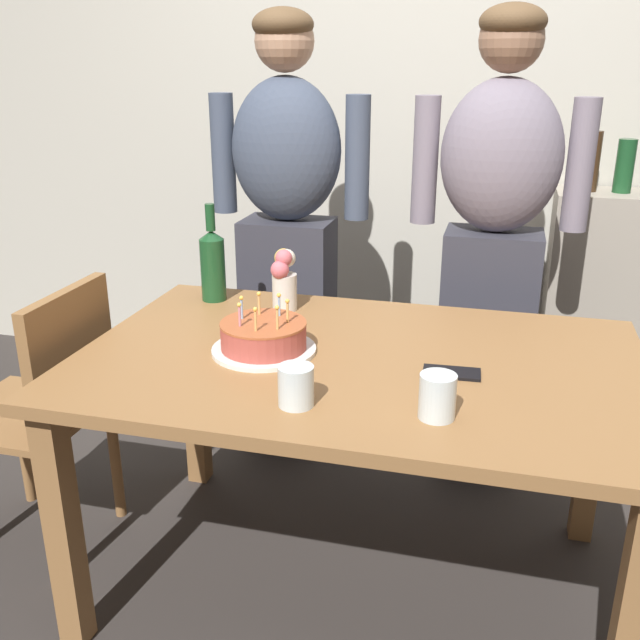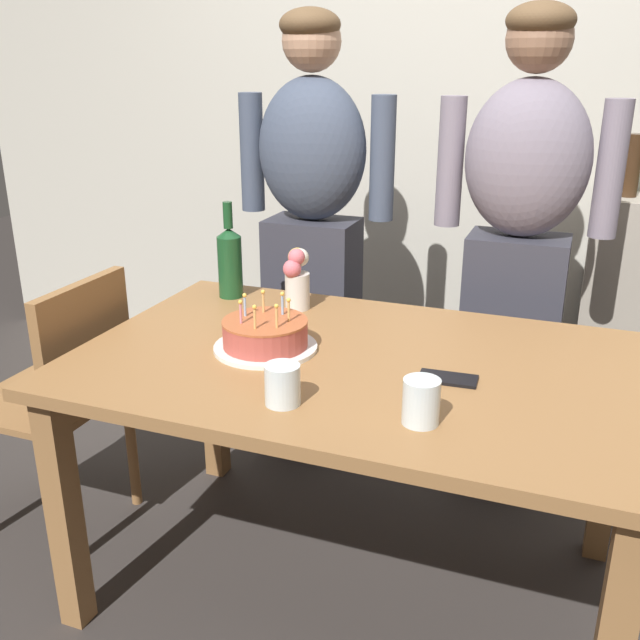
# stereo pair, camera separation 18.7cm
# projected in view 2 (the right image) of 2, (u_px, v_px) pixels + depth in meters

# --- Properties ---
(ground_plane) EXTENTS (10.00, 10.00, 0.00)m
(ground_plane) POSITION_uv_depth(u_px,v_px,m) (353.00, 583.00, 2.13)
(ground_plane) COLOR #332D2B
(back_wall) EXTENTS (5.20, 0.10, 2.60)m
(back_wall) POSITION_uv_depth(u_px,v_px,m) (470.00, 107.00, 3.05)
(back_wall) COLOR beige
(back_wall) RESTS_ON ground_plane
(dining_table) EXTENTS (1.50, 0.96, 0.74)m
(dining_table) POSITION_uv_depth(u_px,v_px,m) (357.00, 391.00, 1.91)
(dining_table) COLOR olive
(dining_table) RESTS_ON ground_plane
(birthday_cake) EXTENTS (0.28, 0.28, 0.15)m
(birthday_cake) POSITION_uv_depth(u_px,v_px,m) (265.00, 336.00, 1.92)
(birthday_cake) COLOR white
(birthday_cake) RESTS_ON dining_table
(water_glass_near) EXTENTS (0.08, 0.08, 0.10)m
(water_glass_near) POSITION_uv_depth(u_px,v_px,m) (283.00, 384.00, 1.62)
(water_glass_near) COLOR silver
(water_glass_near) RESTS_ON dining_table
(water_glass_far) EXTENTS (0.08, 0.08, 0.10)m
(water_glass_far) POSITION_uv_depth(u_px,v_px,m) (421.00, 402.00, 1.53)
(water_glass_far) COLOR silver
(water_glass_far) RESTS_ON dining_table
(wine_bottle) EXTENTS (0.08, 0.08, 0.32)m
(wine_bottle) POSITION_uv_depth(u_px,v_px,m) (230.00, 260.00, 2.33)
(wine_bottle) COLOR #194723
(wine_bottle) RESTS_ON dining_table
(cell_phone) EXTENTS (0.15, 0.08, 0.01)m
(cell_phone) POSITION_uv_depth(u_px,v_px,m) (448.00, 378.00, 1.75)
(cell_phone) COLOR black
(cell_phone) RESTS_ON dining_table
(flower_vase) EXTENTS (0.08, 0.10, 0.20)m
(flower_vase) POSITION_uv_depth(u_px,v_px,m) (297.00, 275.00, 2.22)
(flower_vase) COLOR silver
(flower_vase) RESTS_ON dining_table
(person_man_bearded) EXTENTS (0.61, 0.27, 1.66)m
(person_man_bearded) POSITION_uv_depth(u_px,v_px,m) (312.00, 231.00, 2.69)
(person_man_bearded) COLOR #33333D
(person_man_bearded) RESTS_ON ground_plane
(person_woman_cardigan) EXTENTS (0.61, 0.27, 1.66)m
(person_woman_cardigan) POSITION_uv_depth(u_px,v_px,m) (518.00, 249.00, 2.44)
(person_woman_cardigan) COLOR #33333D
(person_woman_cardigan) RESTS_ON ground_plane
(dining_chair) EXTENTS (0.42, 0.42, 0.87)m
(dining_chair) POSITION_uv_depth(u_px,v_px,m) (66.00, 388.00, 2.22)
(dining_chair) COLOR olive
(dining_chair) RESTS_ON ground_plane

